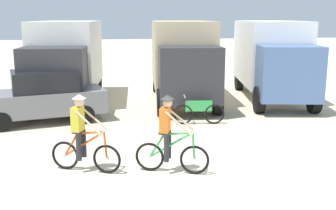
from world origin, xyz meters
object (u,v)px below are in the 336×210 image
(cyclist_orange_shirt, at_px, (82,136))
(bicycle_spare, at_px, (199,113))
(box_truck_tan_camper, at_px, (182,57))
(box_truck_avon_van, at_px, (272,56))
(box_truck_white_box, at_px, (67,58))
(cyclist_cowboy_hat, at_px, (169,137))
(sedan_parked, at_px, (42,97))

(cyclist_orange_shirt, height_order, bicycle_spare, cyclist_orange_shirt)
(box_truck_tan_camper, relative_size, box_truck_avon_van, 0.98)
(box_truck_white_box, height_order, box_truck_tan_camper, same)
(box_truck_tan_camper, height_order, cyclist_cowboy_hat, box_truck_tan_camper)
(box_truck_avon_van, bearing_deg, bicycle_spare, -136.72)
(bicycle_spare, bearing_deg, box_truck_avon_van, 43.28)
(box_truck_avon_van, height_order, sedan_parked, box_truck_avon_van)
(box_truck_tan_camper, height_order, box_truck_avon_van, same)
(cyclist_cowboy_hat, bearing_deg, box_truck_avon_van, 54.63)
(box_truck_white_box, bearing_deg, box_truck_avon_van, -3.59)
(box_truck_avon_van, relative_size, cyclist_cowboy_hat, 3.87)
(box_truck_white_box, bearing_deg, bicycle_spare, -43.44)
(sedan_parked, bearing_deg, cyclist_cowboy_hat, -55.90)
(box_truck_white_box, bearing_deg, box_truck_tan_camper, -4.00)
(cyclist_orange_shirt, relative_size, cyclist_cowboy_hat, 1.00)
(box_truck_avon_van, distance_m, cyclist_cowboy_hat, 9.87)
(box_truck_tan_camper, bearing_deg, box_truck_avon_van, -3.07)
(cyclist_cowboy_hat, relative_size, bicycle_spare, 1.05)
(cyclist_orange_shirt, bearing_deg, box_truck_avon_van, 44.97)
(box_truck_tan_camper, xyz_separation_m, box_truck_avon_van, (3.88, -0.21, 0.00))
(box_truck_tan_camper, xyz_separation_m, cyclist_orange_shirt, (-3.77, -7.84, -1.03))
(box_truck_avon_van, bearing_deg, sedan_parked, -163.40)
(box_truck_white_box, xyz_separation_m, sedan_parked, (-0.57, -3.30, -0.99))
(cyclist_cowboy_hat, bearing_deg, box_truck_white_box, 109.27)
(cyclist_cowboy_hat, bearing_deg, cyclist_orange_shirt, 169.28)
(box_truck_white_box, relative_size, sedan_parked, 1.53)
(cyclist_cowboy_hat, bearing_deg, sedan_parked, 124.10)
(box_truck_white_box, xyz_separation_m, box_truck_avon_van, (8.67, -0.54, 0.00))
(cyclist_cowboy_hat, bearing_deg, box_truck_tan_camper, 77.59)
(cyclist_orange_shirt, xyz_separation_m, cyclist_cowboy_hat, (1.96, -0.37, 0.00))
(cyclist_cowboy_hat, bearing_deg, bicycle_spare, 68.79)
(box_truck_tan_camper, bearing_deg, cyclist_cowboy_hat, -102.41)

